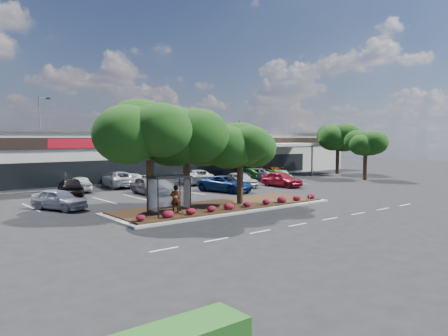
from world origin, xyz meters
TOP-DOWN VIEW (x-y plane):
  - ground at (0.00, 0.00)m, footprint 160.00×160.00m
  - retail_store at (0.06, 33.91)m, footprint 80.40×25.20m
  - landscape_island at (-2.00, 4.00)m, footprint 18.00×6.00m
  - lane_markings at (-0.14, 10.42)m, footprint 33.12×20.06m
  - shrub_row at (-2.00, 1.90)m, footprint 17.00×0.80m
  - bus_shelter at (-7.50, 2.95)m, footprint 2.75×1.55m
  - island_tree_west at (-8.00, 4.50)m, footprint 7.20×7.20m
  - island_tree_mid at (-4.50, 5.20)m, footprint 6.60×6.60m
  - island_tree_east at (-0.50, 3.70)m, footprint 5.80×5.80m
  - tree_east_near at (26.00, 10.00)m, footprint 5.60×5.60m
  - tree_east_far at (31.00, 18.00)m, footprint 6.40×6.40m
  - conifer_north_east at (34.00, 44.00)m, footprint 3.96×3.96m
  - person_waiting at (-6.75, 3.28)m, footprint 0.75×0.56m
  - light_pole at (-8.43, 28.02)m, footprint 1.43×0.61m
  - survey_stake at (2.25, -1.00)m, footprint 0.07×0.14m
  - car_0 at (-12.10, 11.06)m, footprint 3.57×4.94m
  - car_1 at (-11.68, 11.07)m, footprint 2.44×4.17m
  - car_2 at (-2.56, 14.68)m, footprint 2.25×5.02m
  - car_3 at (-1.20, 14.62)m, footprint 2.33×4.79m
  - car_4 at (4.46, 11.66)m, footprint 3.95×6.25m
  - car_5 at (6.91, 14.49)m, footprint 3.08×4.57m
  - car_6 at (8.38, 13.91)m, footprint 2.21×4.90m
  - car_7 at (12.08, 11.30)m, footprint 2.27×5.07m
  - car_8 at (15.92, 15.19)m, footprint 2.85×4.53m
  - car_9 at (-8.66, 18.43)m, footprint 3.16×5.39m
  - car_10 at (-6.86, 20.91)m, footprint 2.72×4.95m
  - car_11 at (-2.11, 22.19)m, footprint 3.57×6.44m
  - car_12 at (-0.79, 21.82)m, footprint 3.04×5.48m
  - car_13 at (5.34, 19.45)m, footprint 3.23×4.75m
  - car_14 at (6.63, 19.70)m, footprint 4.50×6.55m
  - car_15 at (15.24, 18.78)m, footprint 3.95×5.97m
  - car_16 at (14.83, 19.77)m, footprint 1.61×4.48m
  - car_17 at (20.28, 21.65)m, footprint 2.57×5.09m

SIDE VIEW (x-z plane):
  - ground at x=0.00m, z-range 0.00..0.00m
  - lane_markings at x=-0.14m, z-range 0.00..0.01m
  - landscape_island at x=-2.00m, z-range -0.01..0.25m
  - shrub_row at x=-2.00m, z-range 0.26..0.76m
  - car_1 at x=-11.68m, z-range 0.00..1.33m
  - car_3 at x=-1.20m, z-range 0.00..1.34m
  - car_8 at x=15.92m, z-range 0.00..1.41m
  - car_17 at x=20.28m, z-range 0.00..1.42m
  - survey_stake at x=2.25m, z-range 0.16..1.28m
  - car_5 at x=6.91m, z-range 0.00..1.45m
  - car_16 at x=14.83m, z-range 0.00..1.47m
  - car_12 at x=-0.79m, z-range 0.00..1.50m
  - car_13 at x=5.34m, z-range 0.00..1.50m
  - car_15 at x=15.24m, z-range 0.00..1.52m
  - car_0 at x=-12.10m, z-range 0.00..1.56m
  - car_10 at x=-6.86m, z-range 0.00..1.59m
  - car_4 at x=4.46m, z-range 0.00..1.61m
  - car_6 at x=8.38m, z-range 0.00..1.63m
  - car_14 at x=6.63m, z-range 0.00..1.66m
  - car_2 at x=-2.56m, z-range 0.00..1.68m
  - car_7 at x=12.08m, z-range 0.00..1.69m
  - car_11 at x=-2.11m, z-range 0.00..1.71m
  - car_9 at x=-8.66m, z-range 0.00..1.72m
  - person_waiting at x=-6.75m, z-range 0.26..2.14m
  - bus_shelter at x=-7.50m, z-range 1.01..3.60m
  - retail_store at x=0.06m, z-range 0.03..6.28m
  - tree_east_near at x=26.00m, z-range 0.00..6.51m
  - island_tree_east at x=-0.50m, z-range 0.26..6.76m
  - tree_east_far at x=31.00m, z-range 0.00..7.62m
  - island_tree_mid at x=-4.50m, z-range 0.26..7.58m
  - island_tree_west at x=-8.00m, z-range 0.26..8.15m
  - light_pole at x=-8.43m, z-range -0.56..9.39m
  - conifer_north_east at x=34.00m, z-range 0.00..9.00m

